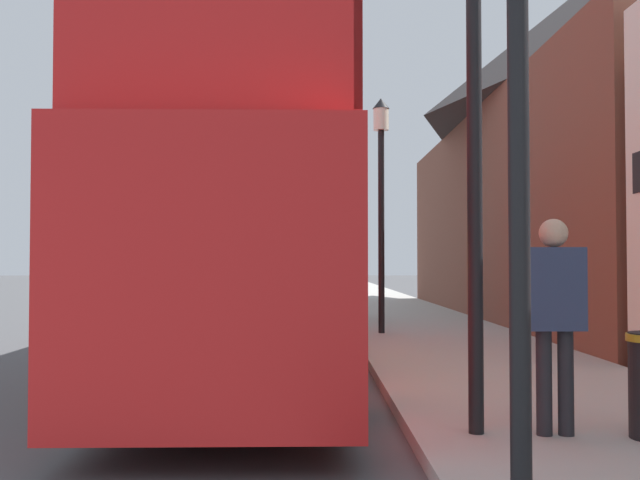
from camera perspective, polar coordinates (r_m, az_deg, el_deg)
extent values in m
plane|color=#4C4C4F|center=(24.84, -12.64, -5.39)|extent=(144.00, 144.00, 0.00)
cube|color=#ADAAA3|center=(21.47, 6.36, -5.81)|extent=(3.52, 108.00, 0.14)
cube|color=brown|center=(22.03, 18.90, 1.63)|extent=(6.00, 20.11, 5.71)
pyramid|color=#383333|center=(22.76, 18.78, 13.16)|extent=(6.00, 20.11, 3.40)
cube|color=red|center=(10.98, -5.17, -2.29)|extent=(2.53, 11.17, 2.42)
cube|color=orange|center=(10.42, -5.37, -1.65)|extent=(2.50, 6.16, 0.45)
cube|color=black|center=(11.00, -5.16, 1.42)|extent=(2.56, 10.28, 0.70)
cube|color=red|center=(11.04, -5.15, 4.27)|extent=(2.53, 10.28, 0.10)
cube|color=red|center=(11.26, -11.17, 7.20)|extent=(0.18, 10.26, 1.08)
cube|color=red|center=(11.10, 0.97, 7.30)|extent=(0.18, 10.26, 1.08)
cube|color=red|center=(6.16, -8.44, 14.75)|extent=(2.42, 0.09, 1.08)
cube|color=red|center=(15.42, -4.05, 4.75)|extent=(2.44, 1.59, 1.08)
cylinder|color=black|center=(14.57, -8.55, -6.04)|extent=(0.29, 0.99, 0.99)
cylinder|color=black|center=(14.45, 0.10, -6.09)|extent=(0.29, 0.99, 0.99)
cylinder|color=black|center=(8.01, -14.71, -9.53)|extent=(0.29, 0.99, 0.99)
cylinder|color=black|center=(7.80, 1.29, -9.79)|extent=(0.29, 0.99, 0.99)
cube|color=silver|center=(18.92, -1.61, -4.95)|extent=(1.90, 4.30, 0.74)
cube|color=black|center=(18.77, -1.62, -2.96)|extent=(1.64, 2.08, 0.58)
cylinder|color=black|center=(20.30, -3.86, -5.39)|extent=(0.21, 0.61, 0.60)
cylinder|color=black|center=(20.25, 0.90, -5.40)|extent=(0.21, 0.61, 0.60)
cylinder|color=black|center=(17.66, -4.48, -5.93)|extent=(0.21, 0.61, 0.60)
cylinder|color=black|center=(17.60, 0.99, -5.95)|extent=(0.21, 0.61, 0.60)
cylinder|color=#232328|center=(6.66, 16.70, -10.37)|extent=(0.13, 0.13, 0.88)
cylinder|color=#232328|center=(6.71, 18.22, -10.28)|extent=(0.13, 0.13, 0.88)
cube|color=#2D3856|center=(6.61, 17.40, -3.56)|extent=(0.48, 0.26, 0.70)
sphere|color=tan|center=(6.61, 17.36, 0.51)|extent=(0.24, 0.24, 0.24)
cylinder|color=black|center=(4.33, 14.95, -0.06)|extent=(0.12, 0.12, 3.14)
cylinder|color=black|center=(6.57, 11.70, 5.52)|extent=(0.13, 0.13, 4.55)
cylinder|color=black|center=(15.55, 4.69, 0.67)|extent=(0.13, 0.13, 4.21)
cylinder|color=silver|center=(15.82, 4.67, 9.14)|extent=(0.32, 0.32, 0.45)
cone|color=black|center=(15.89, 4.67, 10.32)|extent=(0.35, 0.35, 0.22)
cylinder|color=black|center=(24.62, 2.58, -0.55)|extent=(0.13, 0.13, 3.93)
cylinder|color=silver|center=(24.76, 2.58, 4.52)|extent=(0.32, 0.32, 0.45)
cone|color=black|center=(24.80, 2.58, 5.29)|extent=(0.35, 0.35, 0.22)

